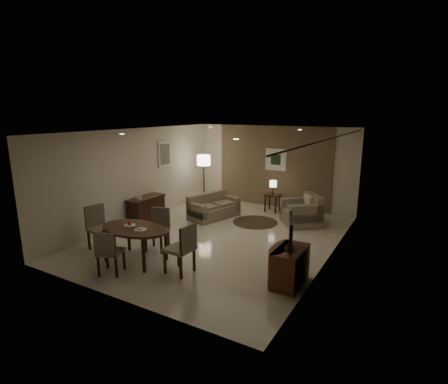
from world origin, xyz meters
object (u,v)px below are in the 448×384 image
Objects in this scene: chair_right at (179,248)px; side_table at (273,203)px; chair_far at (157,230)px; chair_left at (101,228)px; sofa at (214,206)px; tv_cabinet at (290,266)px; armchair at (301,210)px; chair_near at (111,251)px; dining_table at (136,244)px; floor_lamp at (204,181)px; console_desk at (146,210)px.

side_table is at bearing -176.15° from chair_right.
chair_left is (-1.14, -0.63, 0.03)m from chair_far.
sofa is 1.98m from side_table.
sofa is (0.97, 3.43, -0.16)m from chair_left.
armchair is (-0.92, 3.50, 0.09)m from tv_cabinet.
tv_cabinet is at bearing -69.84° from chair_left.
chair_right is at bearing -170.97° from chair_near.
chair_left is at bearing -55.33° from chair_near.
dining_table is at bearing -102.59° from side_table.
sofa is (-0.16, 4.18, -0.10)m from chair_near.
chair_far reaches higher than dining_table.
chair_left is (-4.38, -0.60, 0.17)m from tv_cabinet.
floor_lamp reaches higher than sofa.
floor_lamp is (-2.32, 4.45, 0.35)m from chair_right.
dining_table is at bearing -75.54° from floor_lamp.
console_desk is 0.78× the size of sofa.
floor_lamp reaches higher than chair_right.
chair_near reaches higher than dining_table.
floor_lamp is (-4.40, 3.81, 0.52)m from tv_cabinet.
console_desk is 0.69× the size of floor_lamp.
tv_cabinet is at bearing -40.93° from floor_lamp.
armchair reaches higher than console_desk.
floor_lamp is at bearing 92.71° from chair_far.
chair_near is 4.18m from sofa.
chair_right reaches higher than tv_cabinet.
armchair is (2.32, 4.16, 0.06)m from dining_table.
console_desk is 0.75× the size of dining_table.
dining_table is 1.55× the size of chair_left.
chair_near is 0.53× the size of floor_lamp.
dining_table is (1.65, -2.16, -0.00)m from console_desk.
chair_left reaches higher than armchair.
tv_cabinet is 4.42m from chair_left.
armchair is at bearing -35.02° from side_table.
sofa is at bearing -113.71° from armchair.
tv_cabinet reaches higher than side_table.
armchair reaches higher than sofa.
floor_lamp is (-2.27, -0.54, 0.59)m from side_table.
chair_far is at bearing -159.94° from sofa.
chair_left reaches higher than sofa.
armchair is at bearing 104.72° from tv_cabinet.
chair_right is 4.31m from armchair.
armchair is 1.48m from side_table.
chair_right is (-2.08, -0.64, 0.17)m from tv_cabinet.
chair_far reaches higher than armchair.
chair_right is at bearing -54.37° from armchair.
side_table is (2.25, 4.95, -0.23)m from chair_left.
sofa is at bearing -109.75° from chair_near.
console_desk is 1.22× the size of armchair.
console_desk is at bearing 127.35° from dining_table.
chair_near is at bearing -77.41° from floor_lamp.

